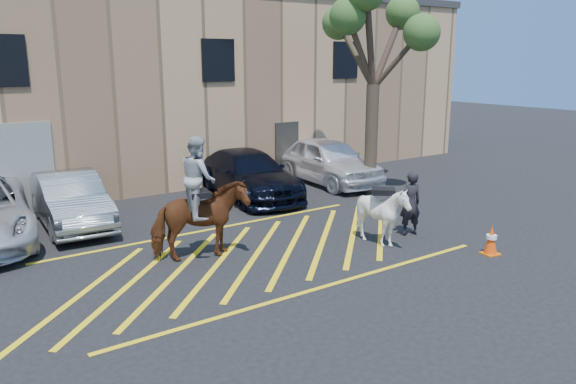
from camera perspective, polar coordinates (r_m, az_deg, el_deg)
ground at (r=14.03m, az=-3.89°, el=-6.04°), size 90.00×90.00×0.00m
car_silver_sedan at (r=17.06m, az=-21.23°, el=-0.77°), size 1.87×4.67×1.51m
car_blue_suv at (r=19.37m, az=-4.01°, el=1.81°), size 2.80×5.60×1.56m
car_white_suv at (r=21.49m, az=4.09°, el=3.20°), size 2.42×5.24×1.74m
handler at (r=15.41m, az=12.31°, el=-1.14°), size 0.73×0.58×1.75m
warehouse at (r=24.33m, az=-19.17°, el=10.29°), size 32.42×10.20×7.30m
hatching_zone at (r=13.79m, az=-3.24°, el=-6.36°), size 12.60×5.12×0.01m
mounted_bay at (r=13.30m, az=-9.00°, el=-1.89°), size 2.39×1.43×2.95m
saddled_white at (r=14.45m, az=9.58°, el=-2.28°), size 1.92×1.93×1.59m
traffic_cone at (r=14.56m, az=19.95°, el=-4.59°), size 0.43×0.43×0.73m
tree at (r=19.82m, az=8.81°, el=16.23°), size 3.99×4.37×7.31m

